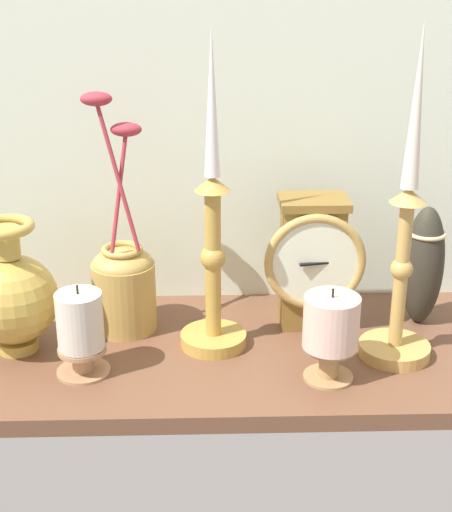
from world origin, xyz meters
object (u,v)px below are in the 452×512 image
pillar_candle_near_clock (81,331)px  brass_vase_jar (124,280)px  tall_ceramic_vase (423,265)px  candlestick_tall_center (213,254)px  brass_vase_bulbous (13,295)px  candlestick_tall_left (403,258)px  mantel_clock (312,261)px  pillar_candle_front (331,330)px

pillar_candle_near_clock → brass_vase_jar: bearing=70.7°
pillar_candle_near_clock → tall_ceramic_vase: bearing=15.5°
candlestick_tall_center → brass_vase_jar: (-13.11, 5.67, -6.19)cm
candlestick_tall_center → brass_vase_bulbous: size_ratio=2.33×
candlestick_tall_center → candlestick_tall_left: bearing=-8.8°
mantel_clock → brass_vase_bulbous: (-42.49, -6.27, -2.02)cm
brass_vase_bulbous → tall_ceramic_vase: bearing=6.5°
mantel_clock → tall_ceramic_vase: mantel_clock is taller
candlestick_tall_left → brass_vase_bulbous: candlestick_tall_left is taller
candlestick_tall_center → brass_vase_bulbous: candlestick_tall_center is taller
candlestick_tall_center → brass_vase_jar: bearing=156.6°
brass_vase_bulbous → pillar_candle_near_clock: 12.47cm
candlestick_tall_left → pillar_candle_front: bearing=-150.3°
pillar_candle_front → candlestick_tall_left: bearing=29.7°
candlestick_tall_center → pillar_candle_front: size_ratio=3.45×
candlestick_tall_center → brass_vase_jar: 15.57cm
candlestick_tall_center → pillar_candle_front: candlestick_tall_center is taller
brass_vase_jar → pillar_candle_near_clock: 13.77cm
pillar_candle_front → pillar_candle_near_clock: 32.86cm
pillar_candle_near_clock → tall_ceramic_vase: (49.03, 13.62, 3.14)cm
mantel_clock → brass_vase_bulbous: mantel_clock is taller
tall_ceramic_vase → pillar_candle_near_clock: bearing=-164.5°
brass_vase_jar → candlestick_tall_center: bearing=-23.4°
brass_vase_jar → pillar_candle_front: brass_vase_jar is taller
brass_vase_jar → pillar_candle_near_clock: bearing=-109.3°
pillar_candle_near_clock → tall_ceramic_vase: 50.98cm
candlestick_tall_left → brass_vase_jar: bearing=166.0°
candlestick_tall_left → pillar_candle_front: 14.02cm
brass_vase_jar → pillar_candle_near_clock: (-4.52, -12.91, -1.65)cm
candlestick_tall_left → pillar_candle_near_clock: 43.89cm
candlestick_tall_center → pillar_candle_front: 19.28cm
candlestick_tall_left → tall_ceramic_vase: 13.14cm
brass_vase_bulbous → mantel_clock: bearing=8.4°
pillar_candle_front → candlestick_tall_center: bearing=147.3°
candlestick_tall_left → pillar_candle_near_clock: (-42.92, -3.33, -8.57)cm
mantel_clock → pillar_candle_front: bearing=-88.3°
candlestick_tall_left → pillar_candle_front: (-10.16, -5.80, -7.71)cm
tall_ceramic_vase → brass_vase_jar: bearing=-179.1°
mantel_clock → tall_ceramic_vase: 16.77cm
mantel_clock → pillar_candle_front: size_ratio=1.53×
candlestick_tall_center → tall_ceramic_vase: 32.38cm
brass_vase_jar → tall_ceramic_vase: brass_vase_jar is taller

